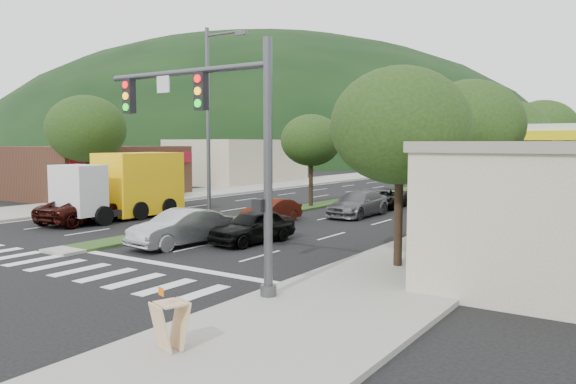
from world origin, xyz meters
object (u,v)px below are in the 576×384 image
Objects in this scene: suv_maroon at (85,210)px; motorhome at (455,176)px; sedan_silver at (181,228)px; car_queue_b at (358,204)px; tree_med_near at (311,140)px; tree_r_c at (510,134)px; car_queue_c at (271,211)px; tree_r_e at (563,136)px; tree_r_a at (400,126)px; streetlight_mid at (403,128)px; car_queue_a at (253,226)px; tree_r_b at (470,126)px; tree_l_a at (86,129)px; traffic_signal at (221,129)px; a_frame_sign at (170,321)px; tree_r_d at (542,130)px; car_queue_d at (387,198)px; tree_med_far at (442,136)px; streetlight_near at (211,117)px; box_truck at (127,187)px.

suv_maroon is 0.62× the size of motorhome.
sedan_silver reaches higher than car_queue_b.
sedan_silver is (2.78, -14.86, -3.67)m from tree_med_near.
car_queue_b is (4.62, -2.27, -3.70)m from tree_med_near.
car_queue_c is at bearing -137.21° from tree_r_c.
tree_r_e is 1.33× the size of car_queue_b.
tree_r_a is 31.32m from streetlight_mid.
tree_med_near is (-12.00, -2.00, -0.32)m from tree_r_c.
streetlight_mid reaches higher than car_queue_a.
tree_r_b is 0.96× the size of tree_l_a.
traffic_signal is 6.21m from a_frame_sign.
car_queue_c is (1.98, -7.27, -3.79)m from tree_med_near.
suv_maroon is at bearing -126.09° from tree_r_d.
tree_med_near is at bearing -118.61° from tree_r_e.
car_queue_c is 0.85× the size of car_queue_d.
streetlight_mid reaches higher than suv_maroon.
tree_med_far is at bearing 110.25° from motorhome.
streetlight_mid is 40.65m from a_frame_sign.
tree_r_e is 21.20m from car_queue_d.
tree_r_b is at bearing 90.00° from tree_r_a.
streetlight_near is 1.99× the size of car_queue_b.
tree_med_far is at bearing 116.57° from tree_r_c.
tree_r_b reaches higher than tree_r_c.
sedan_silver reaches higher than car_queue_c.
tree_l_a is at bearing -175.33° from tree_r_b.
streetlight_near reaches higher than car_queue_b.
a_frame_sign reaches higher than suv_maroon.
tree_l_a is 26.28m from streetlight_mid.
tree_l_a reaches higher than tree_med_near.
traffic_signal reaches higher than box_truck.
tree_r_d is 12.91m from car_queue_d.
streetlight_near reaches higher than tree_med_far.
tree_r_b is 18.33m from a_frame_sign.
tree_r_c reaches higher than car_queue_a.
tree_r_d is 31.17m from suv_maroon.
tree_r_a is 0.96× the size of tree_med_far.
tree_l_a reaches higher than tree_r_e.
suv_maroon is 9.92m from car_queue_c.
tree_l_a reaches higher than sedan_silver.
streetlight_near is at bearing 179.78° from box_truck.
streetlight_near reaches higher than tree_r_b.
tree_r_e is 38.73m from tree_l_a.
traffic_signal is at bearing -86.41° from motorhome.
tree_r_b reaches higher than tree_r_e.
tree_l_a reaches higher than tree_med_far.
tree_l_a is 5.51× the size of a_frame_sign.
car_queue_b is at bearing -26.20° from tree_med_near.
traffic_signal is at bearing 150.15° from suv_maroon.
tree_med_near is 1.57× the size of car_queue_c.
sedan_silver is at bearing -86.11° from tree_med_far.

